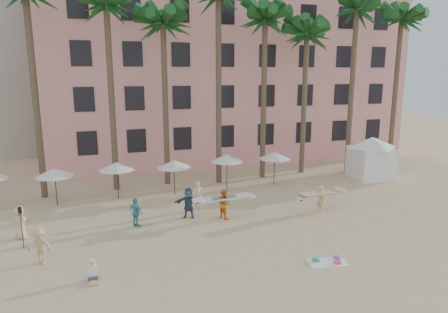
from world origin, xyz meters
name	(u,v)px	position (x,y,z in m)	size (l,w,h in m)	color
ground	(248,271)	(0.00, 0.00, 0.00)	(120.00, 120.00, 0.00)	#D1B789
pink_hotel	(223,79)	(7.00, 26.00, 8.00)	(35.00, 14.00, 16.00)	#F5A595
palm_row	(184,14)	(0.51, 15.00, 12.97)	(44.40, 5.40, 16.30)	brown
umbrella_row	(146,165)	(-3.00, 12.50, 2.33)	(22.50, 2.70, 2.73)	#332B23
cabana	(371,154)	(15.54, 11.97, 2.07)	(4.89, 4.89, 3.50)	white
beach_towel	(328,261)	(3.88, -0.35, 0.03)	(1.93, 1.26, 0.14)	white
carrier_yellow	(321,196)	(7.23, 5.97, 0.98)	(3.46, 1.59, 1.71)	#E0AF7E
carrier_white	(224,203)	(0.97, 6.67, 0.97)	(3.27, 1.08, 1.82)	orange
beachgoers	(125,215)	(-4.92, 6.43, 0.91)	(11.02, 5.82, 1.89)	tan
paddle	(21,222)	(-10.01, 5.57, 1.41)	(0.18, 0.04, 2.23)	black
seated_man	(93,274)	(-6.65, 1.19, 0.32)	(0.41, 0.71, 0.92)	#3F3F4C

